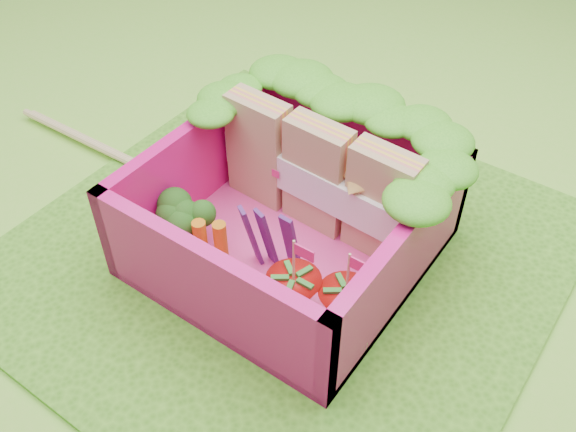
# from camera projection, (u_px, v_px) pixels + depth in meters

# --- Properties ---
(ground) EXTENTS (14.00, 14.00, 0.00)m
(ground) POSITION_uv_depth(u_px,v_px,m) (285.00, 255.00, 3.36)
(ground) COLOR #86DA3D
(ground) RESTS_ON ground
(placemat) EXTENTS (2.60, 2.60, 0.03)m
(placemat) POSITION_uv_depth(u_px,v_px,m) (285.00, 253.00, 3.35)
(placemat) COLOR #468C1F
(placemat) RESTS_ON ground
(bento_floor) EXTENTS (1.30, 1.30, 0.05)m
(bento_floor) POSITION_uv_depth(u_px,v_px,m) (289.00, 248.00, 3.32)
(bento_floor) COLOR #E93B91
(bento_floor) RESTS_ON placemat
(bento_box) EXTENTS (1.30, 1.30, 0.55)m
(bento_box) POSITION_uv_depth(u_px,v_px,m) (289.00, 213.00, 3.15)
(bento_box) COLOR #DD1277
(bento_box) RESTS_ON placemat
(lettuce_ruffle) EXTENTS (1.43, 0.76, 0.11)m
(lettuce_ruffle) POSITION_uv_depth(u_px,v_px,m) (343.00, 113.00, 3.19)
(lettuce_ruffle) COLOR #389A1C
(lettuce_ruffle) RESTS_ON bento_box
(sandwich_stack) EXTENTS (1.10, 0.22, 0.61)m
(sandwich_stack) POSITION_uv_depth(u_px,v_px,m) (318.00, 176.00, 3.24)
(sandwich_stack) COLOR tan
(sandwich_stack) RESTS_ON bento_floor
(broccoli) EXTENTS (0.34, 0.34, 0.24)m
(broccoli) POSITION_uv_depth(u_px,v_px,m) (184.00, 219.00, 3.20)
(broccoli) COLOR #5FA44F
(broccoli) RESTS_ON bento_floor
(carrot_sticks) EXTENTS (0.15, 0.12, 0.25)m
(carrot_sticks) POSITION_uv_depth(u_px,v_px,m) (211.00, 241.00, 3.15)
(carrot_sticks) COLOR orange
(carrot_sticks) RESTS_ON bento_floor
(purple_wedges) EXTENTS (0.25, 0.11, 0.38)m
(purple_wedges) POSITION_uv_depth(u_px,v_px,m) (269.00, 238.00, 3.07)
(purple_wedges) COLOR #4A1C63
(purple_wedges) RESTS_ON bento_floor
(strawberry_left) EXTENTS (0.25, 0.25, 0.49)m
(strawberry_left) POSITION_uv_depth(u_px,v_px,m) (293.00, 296.00, 2.89)
(strawberry_left) COLOR red
(strawberry_left) RESTS_ON bento_floor
(strawberry_right) EXTENTS (0.25, 0.25, 0.49)m
(strawberry_right) POSITION_uv_depth(u_px,v_px,m) (345.00, 309.00, 2.84)
(strawberry_right) COLOR red
(strawberry_right) RESTS_ON bento_floor
(snap_peas) EXTENTS (0.59, 0.60, 0.05)m
(snap_peas) POSITION_uv_depth(u_px,v_px,m) (330.00, 305.00, 2.99)
(snap_peas) COLOR #52A533
(snap_peas) RESTS_ON bento_floor
(chopsticks) EXTENTS (2.21, 0.11, 0.05)m
(chopsticks) POSITION_uv_depth(u_px,v_px,m) (151.00, 172.00, 3.77)
(chopsticks) COLOR tan
(chopsticks) RESTS_ON placemat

